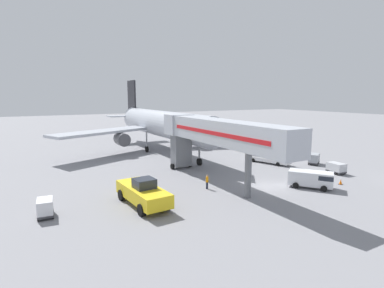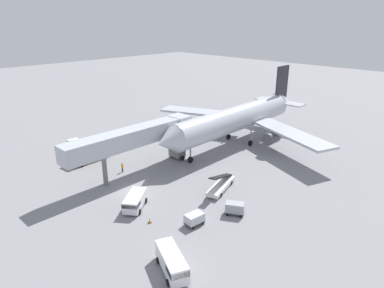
% 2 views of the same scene
% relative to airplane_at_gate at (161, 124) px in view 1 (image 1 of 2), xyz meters
% --- Properties ---
extents(ground_plane, '(300.00, 300.00, 0.00)m').
position_rel_airplane_at_gate_xyz_m(ground_plane, '(1.75, -26.74, -5.20)').
color(ground_plane, gray).
extents(airplane_at_gate, '(39.74, 41.01, 13.73)m').
position_rel_airplane_at_gate_xyz_m(airplane_at_gate, '(0.00, 0.00, 0.00)').
color(airplane_at_gate, '#B7BCC6').
rests_on(airplane_at_gate, ground).
extents(jet_bridge, '(3.49, 23.05, 7.72)m').
position_rel_airplane_at_gate_xyz_m(jet_bridge, '(-2.76, -21.92, 0.71)').
color(jet_bridge, '#B2B7C1').
rests_on(jet_bridge, ground).
extents(pushback_tug, '(3.34, 7.59, 2.70)m').
position_rel_airplane_at_gate_xyz_m(pushback_tug, '(-12.88, -25.48, -3.96)').
color(pushback_tug, yellow).
rests_on(pushback_tug, ground).
extents(belt_loader_truck, '(3.90, 7.19, 3.29)m').
position_rel_airplane_at_gate_xyz_m(belt_loader_truck, '(10.42, -17.43, -4.43)').
color(belt_loader_truck, white).
rests_on(belt_loader_truck, ground).
extents(service_van_rear_left, '(4.44, 5.01, 1.88)m').
position_rel_airplane_at_gate_xyz_m(service_van_rear_left, '(5.83, -29.43, -4.11)').
color(service_van_rear_left, silver).
rests_on(service_van_rear_left, ground).
extents(baggage_cart_near_center, '(2.69, 2.34, 1.59)m').
position_rel_airplane_at_gate_xyz_m(baggage_cart_near_center, '(16.04, -21.34, -4.32)').
color(baggage_cart_near_center, '#38383D').
rests_on(baggage_cart_near_center, ground).
extents(baggage_cart_near_left, '(1.66, 2.35, 1.43)m').
position_rel_airplane_at_gate_xyz_m(baggage_cart_near_left, '(14.01, -26.61, -4.41)').
color(baggage_cart_near_left, '#38383D').
rests_on(baggage_cart_near_left, ground).
extents(baggage_cart_far_left, '(1.42, 2.14, 1.57)m').
position_rel_airplane_at_gate_xyz_m(baggage_cart_far_left, '(-21.25, -24.09, -4.34)').
color(baggage_cart_far_left, '#38383D').
rests_on(baggage_cart_far_left, ground).
extents(ground_crew_worker_foreground, '(0.35, 0.35, 1.64)m').
position_rel_airplane_at_gate_xyz_m(ground_crew_worker_foreground, '(-4.83, -24.05, -4.33)').
color(ground_crew_worker_foreground, '#1E2333').
rests_on(ground_crew_worker_foreground, ground).
extents(safety_cone_alpha, '(0.41, 0.41, 0.63)m').
position_rel_airplane_at_gate_xyz_m(safety_cone_alpha, '(9.89, -30.22, -4.89)').
color(safety_cone_alpha, black).
rests_on(safety_cone_alpha, ground).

